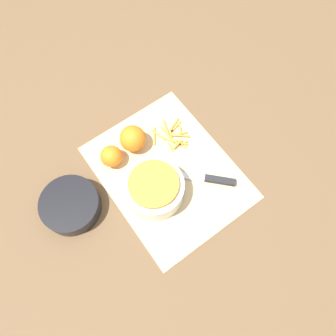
# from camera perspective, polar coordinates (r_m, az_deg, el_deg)

# --- Properties ---
(ground_plane) EXTENTS (4.00, 4.00, 0.00)m
(ground_plane) POSITION_cam_1_polar(r_m,az_deg,el_deg) (1.03, 0.00, -0.78)
(ground_plane) COLOR brown
(cutting_board) EXTENTS (0.48, 0.38, 0.01)m
(cutting_board) POSITION_cam_1_polar(r_m,az_deg,el_deg) (1.02, 0.00, -0.71)
(cutting_board) COLOR #CCB284
(cutting_board) RESTS_ON ground_plane
(bowl_speckled) EXTENTS (0.18, 0.18, 0.09)m
(bowl_speckled) POSITION_cam_1_polar(r_m,az_deg,el_deg) (0.96, -2.46, -3.53)
(bowl_speckled) COLOR silver
(bowl_speckled) RESTS_ON cutting_board
(bowl_dark) EXTENTS (0.17, 0.17, 0.05)m
(bowl_dark) POSITION_cam_1_polar(r_m,az_deg,el_deg) (1.00, -16.59, -6.25)
(bowl_dark) COLOR black
(bowl_dark) RESTS_ON ground_plane
(knife) EXTENTS (0.19, 0.18, 0.02)m
(knife) POSITION_cam_1_polar(r_m,az_deg,el_deg) (1.01, 7.45, -1.90)
(knife) COLOR #232328
(knife) RESTS_ON cutting_board
(orange_left) EXTENTS (0.07, 0.07, 0.07)m
(orange_left) POSITION_cam_1_polar(r_m,az_deg,el_deg) (1.02, -9.84, 2.02)
(orange_left) COLOR orange
(orange_left) RESTS_ON cutting_board
(orange_right) EXTENTS (0.08, 0.08, 0.08)m
(orange_right) POSITION_cam_1_polar(r_m,az_deg,el_deg) (1.03, -6.15, 5.13)
(orange_right) COLOR orange
(orange_right) RESTS_ON cutting_board
(peel_pile) EXTENTS (0.13, 0.12, 0.01)m
(peel_pile) POSITION_cam_1_polar(r_m,az_deg,el_deg) (1.07, 0.72, 5.74)
(peel_pile) COLOR gold
(peel_pile) RESTS_ON cutting_board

